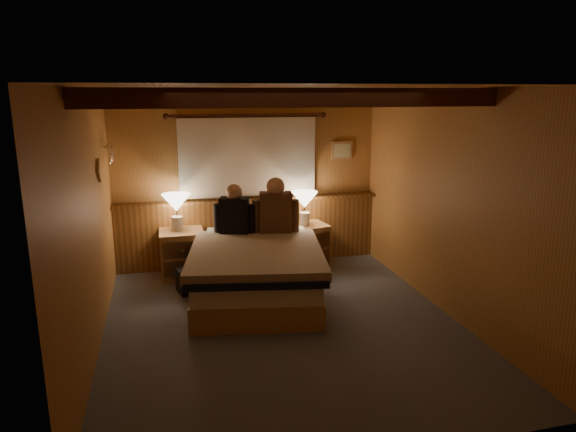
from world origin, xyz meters
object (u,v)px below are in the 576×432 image
object	(u,v)px
lamp_left	(176,205)
lamp_right	(305,202)
duffel_bag	(198,279)
nightstand_left	(182,254)
bed	(256,272)
person_right	(276,209)
person_left	(234,213)
nightstand_right	(306,245)

from	to	relation	value
lamp_left	lamp_right	bearing A→B (deg)	-2.46
duffel_bag	lamp_left	bearing A→B (deg)	94.28
nightstand_left	duffel_bag	world-z (taller)	nightstand_left
bed	person_right	xyz separation A→B (m)	(0.36, 0.60, 0.59)
nightstand_left	duffel_bag	xyz separation A→B (m)	(0.15, -0.55, -0.16)
person_left	person_right	world-z (taller)	person_right
person_right	duffel_bag	bearing A→B (deg)	-161.76
nightstand_right	duffel_bag	world-z (taller)	nightstand_right
bed	person_right	world-z (taller)	person_right
lamp_left	nightstand_right	bearing A→B (deg)	-1.52
bed	nightstand_right	bearing A→B (deg)	58.68
lamp_left	person_left	size ratio (longest dim) A/B	0.74
duffel_bag	person_right	bearing A→B (deg)	-4.57
lamp_left	lamp_right	xyz separation A→B (m)	(1.68, -0.07, -0.03)
lamp_left	person_right	size ratio (longest dim) A/B	0.66
nightstand_right	lamp_right	distance (m)	0.62
lamp_right	person_right	size ratio (longest dim) A/B	0.64
person_left	duffel_bag	world-z (taller)	person_left
lamp_right	duffel_bag	world-z (taller)	lamp_right
bed	person_right	size ratio (longest dim) A/B	2.91
nightstand_left	duffel_bag	size ratio (longest dim) A/B	1.15
nightstand_left	nightstand_right	size ratio (longest dim) A/B	1.00
bed	lamp_left	bearing A→B (deg)	138.74
bed	lamp_right	world-z (taller)	lamp_right
bed	duffel_bag	distance (m)	0.80
person_right	duffel_bag	size ratio (longest dim) A/B	1.34
duffel_bag	nightstand_left	bearing A→B (deg)	91.71
lamp_right	person_left	world-z (taller)	person_left
lamp_left	duffel_bag	bearing A→B (deg)	-72.10
nightstand_left	duffel_bag	distance (m)	0.60
person_right	nightstand_right	bearing A→B (deg)	47.21
nightstand_left	person_right	distance (m)	1.37
nightstand_right	duffel_bag	distance (m)	1.63
nightstand_left	nightstand_right	distance (m)	1.67
nightstand_left	lamp_left	bearing A→B (deg)	129.81
duffel_bag	person_left	bearing A→B (deg)	11.81
person_left	nightstand_right	bearing A→B (deg)	35.34
lamp_left	bed	bearing A→B (deg)	-51.26
nightstand_left	person_right	world-z (taller)	person_right
lamp_left	person_left	world-z (taller)	person_left
person_right	bed	bearing A→B (deg)	-112.21
bed	person_left	xyz separation A→B (m)	(-0.14, 0.67, 0.56)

